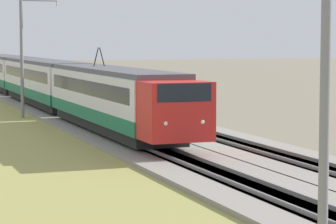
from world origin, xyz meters
The scene contains 7 objects.
ballast_main centered at (50.00, 0.00, 0.15)m, with size 240.00×4.40×0.30m.
ballast_adjacent centered at (50.00, -4.31, 0.15)m, with size 240.00×4.40×0.30m.
track_main centered at (50.00, 0.00, 0.16)m, with size 240.00×1.57×0.45m.
track_adjacent centered at (50.00, -4.31, 0.16)m, with size 240.00×1.57×0.45m.
passenger_train centered at (53.35, 0.00, 2.26)m, with size 60.32×3.00×4.86m.
catenary_mast_near centered at (7.08, 2.88, 4.60)m, with size 0.22×2.56×8.92m.
catenary_mast_mid centered at (45.24, 2.88, 4.53)m, with size 0.22×2.56×8.78m.
Camera 1 is at (-7.57, 11.79, 5.25)m, focal length 85.00 mm.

